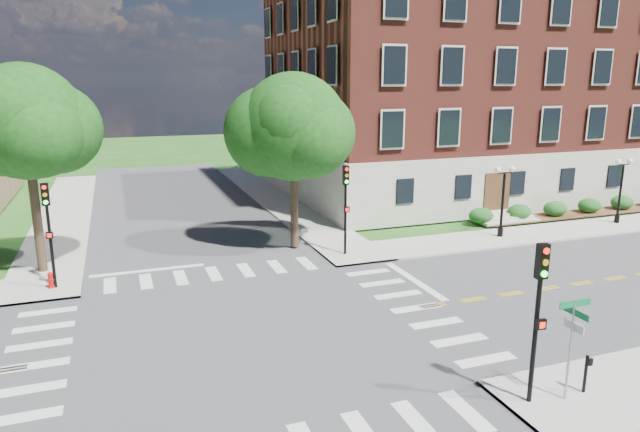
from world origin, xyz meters
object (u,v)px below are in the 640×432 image
object	(u,v)px
push_button_post	(586,372)
traffic_signal_se	(539,303)
twin_lamp_west	(503,197)
traffic_signal_ne	(346,198)
twin_lamp_east	(621,187)
street_sign_pole	(572,330)
traffic_signal_nw	(48,222)
fire_hydrant	(51,281)

from	to	relation	value
push_button_post	traffic_signal_se	bearing A→B (deg)	175.18
twin_lamp_west	push_button_post	xyz separation A→B (m)	(-8.69, -15.54, -1.73)
traffic_signal_ne	twin_lamp_east	bearing A→B (deg)	0.88
traffic_signal_ne	street_sign_pole	world-z (taller)	traffic_signal_ne
traffic_signal_se	twin_lamp_east	distance (m)	25.27
twin_lamp_east	street_sign_pole	xyz separation A→B (m)	(-18.82, -15.81, -0.21)
traffic_signal_se	traffic_signal_ne	xyz separation A→B (m)	(0.45, 15.27, 0.00)
twin_lamp_west	twin_lamp_east	world-z (taller)	same
traffic_signal_nw	street_sign_pole	world-z (taller)	traffic_signal_nw
traffic_signal_ne	street_sign_pole	size ratio (longest dim) A/B	1.55
traffic_signal_ne	push_button_post	bearing A→B (deg)	-84.69
street_sign_pole	twin_lamp_west	bearing A→B (deg)	58.74
traffic_signal_nw	twin_lamp_west	bearing A→B (deg)	0.87
twin_lamp_west	push_button_post	bearing A→B (deg)	-119.20
fire_hydrant	traffic_signal_nw	bearing A→B (deg)	-2.45
traffic_signal_ne	street_sign_pole	xyz separation A→B (m)	(0.63, -15.51, -0.88)
street_sign_pole	fire_hydrant	xyz separation A→B (m)	(-15.10, 15.27, -1.84)
street_sign_pole	push_button_post	world-z (taller)	street_sign_pole
traffic_signal_ne	push_button_post	distance (m)	15.67
traffic_signal_nw	street_sign_pole	size ratio (longest dim) A/B	1.55
fire_hydrant	twin_lamp_west	bearing A→B (deg)	0.84
twin_lamp_east	fire_hydrant	size ratio (longest dim) A/B	5.64
traffic_signal_se	push_button_post	bearing A→B (deg)	-4.82
street_sign_pole	push_button_post	xyz separation A→B (m)	(0.80, 0.09, -1.51)
traffic_signal_se	fire_hydrant	distance (m)	20.72
traffic_signal_se	traffic_signal_nw	distance (m)	20.42
traffic_signal_ne	traffic_signal_se	bearing A→B (deg)	-91.70
traffic_signal_se	twin_lamp_east	world-z (taller)	traffic_signal_se
traffic_signal_nw	push_button_post	world-z (taller)	traffic_signal_nw
twin_lamp_east	push_button_post	size ratio (longest dim) A/B	3.53
street_sign_pole	traffic_signal_nw	bearing A→B (deg)	134.36
traffic_signal_se	twin_lamp_east	bearing A→B (deg)	38.03
traffic_signal_ne	fire_hydrant	xyz separation A→B (m)	(-14.47, -0.25, -2.72)
traffic_signal_ne	twin_lamp_east	distance (m)	19.46
traffic_signal_nw	fire_hydrant	size ratio (longest dim) A/B	6.40
push_button_post	fire_hydrant	bearing A→B (deg)	136.33
street_sign_pole	fire_hydrant	world-z (taller)	street_sign_pole
traffic_signal_ne	twin_lamp_west	xyz separation A→B (m)	(10.12, 0.12, -0.66)
twin_lamp_west	fire_hydrant	world-z (taller)	twin_lamp_west
traffic_signal_ne	push_button_post	world-z (taller)	traffic_signal_ne
street_sign_pole	fire_hydrant	distance (m)	21.55
traffic_signal_nw	twin_lamp_east	bearing A→B (deg)	0.94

